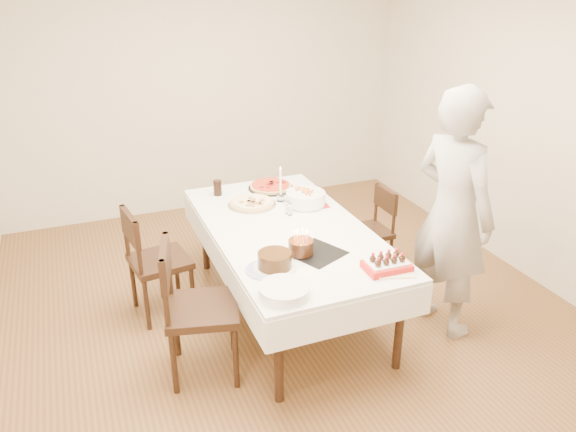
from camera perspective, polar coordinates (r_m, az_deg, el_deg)
name	(u,v)px	position (r m, az deg, el deg)	size (l,w,h in m)	color
floor	(289,315)	(4.60, 0.13, -10.07)	(5.00, 5.00, 0.00)	brown
wall_back	(203,89)	(6.32, -8.61, 12.59)	(4.50, 0.04, 2.70)	beige
wall_front	(572,373)	(2.15, 26.86, -14.07)	(4.50, 0.04, 2.70)	beige
wall_right	(536,125)	(5.25, 23.85, 8.45)	(0.04, 5.00, 2.70)	beige
dining_table	(288,270)	(4.47, 0.00, -5.56)	(1.14, 2.14, 0.75)	white
chair_right_savory	(368,232)	(5.09, 8.08, -1.62)	(0.40, 0.40, 0.79)	#301D10
chair_left_savory	(160,261)	(4.53, -12.89, -4.49)	(0.47, 0.47, 0.92)	#301D10
chair_left_dessert	(202,309)	(3.82, -8.69, -9.36)	(0.51, 0.51, 1.00)	#301D10
person	(453,214)	(4.23, 16.38, 0.20)	(0.69, 0.45, 1.88)	#B0A9A6
pizza_white	(252,203)	(4.69, -3.68, 1.31)	(0.41, 0.41, 0.04)	beige
pizza_pepperoni	(271,186)	(5.05, -1.77, 3.04)	(0.40, 0.40, 0.04)	red
red_placemat	(310,204)	(4.73, 2.22, 1.25)	(0.27, 0.27, 0.01)	#B21E1E
pasta_bowl	(306,198)	(4.68, 1.80, 1.83)	(0.33, 0.33, 0.11)	white
taper_candle	(280,184)	(4.72, -0.77, 3.30)	(0.07, 0.07, 0.31)	white
shaker_pair	(290,210)	(4.48, 0.20, 0.66)	(0.09, 0.09, 0.10)	white
cola_glass	(218,188)	(4.92, -7.16, 2.85)	(0.07, 0.07, 0.13)	black
layer_cake	(275,261)	(3.71, -1.36, -4.55)	(0.29, 0.29, 0.11)	#37200D
cake_board	(317,253)	(3.93, 2.92, -3.81)	(0.33, 0.33, 0.01)	black
birthday_cake	(301,242)	(3.86, 1.32, -2.71)	(0.17, 0.17, 0.16)	black
strawberry_box	(387,265)	(3.76, 10.01, -4.90)	(0.30, 0.20, 0.07)	red
box_lid	(392,272)	(3.76, 10.49, -5.60)	(0.28, 0.19, 0.02)	beige
plate_stack	(284,291)	(3.44, -0.40, -7.58)	(0.32, 0.32, 0.06)	white
china_plate	(267,270)	(3.71, -2.16, -5.46)	(0.28, 0.28, 0.01)	white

